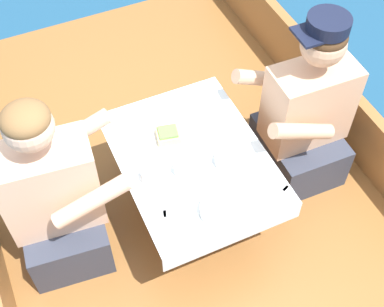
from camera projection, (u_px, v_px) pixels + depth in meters
The scene contains 18 objects.
ground_plane at pixel (198, 252), 2.93m from camera, with size 60.00×60.00×0.00m, color navy.
boat_deck at pixel (199, 238), 2.81m from camera, with size 1.99×3.64×0.32m, color brown.
gunwale_starboard at pixel (366, 138), 2.79m from camera, with size 0.06×3.64×0.35m, color #936033.
cockpit_table at pixel (192, 162), 2.42m from camera, with size 0.63×0.84×0.44m.
person_port at pixel (56, 200), 2.31m from camera, with size 0.55×0.49×0.96m.
person_starboard at pixel (305, 117), 2.60m from camera, with size 0.53×0.45×0.98m.
plate_sandwich at pixel (168, 138), 2.44m from camera, with size 0.19×0.19×0.01m.
plate_bread at pixel (220, 125), 2.49m from camera, with size 0.18×0.18×0.01m.
sandwich at pixel (168, 135), 2.42m from camera, with size 0.12×0.11×0.05m.
bowl_port_near at pixel (218, 209), 2.19m from camera, with size 0.15×0.15×0.04m.
bowl_starboard_near at pixel (229, 159), 2.35m from camera, with size 0.13×0.13×0.04m.
coffee_cup_port at pixel (182, 168), 2.31m from camera, with size 0.09×0.07×0.06m.
coffee_cup_starboard at pixel (150, 175), 2.28m from camera, with size 0.10×0.07×0.06m.
utensil_spoon_center at pixel (261, 180), 2.30m from camera, with size 0.11×0.14×0.01m.
utensil_spoon_port at pixel (205, 108), 2.57m from camera, with size 0.15×0.10×0.01m.
utensil_knife_port at pixel (171, 106), 2.58m from camera, with size 0.07×0.16×0.00m.
utensil_fork_starboard at pixel (166, 224), 2.17m from camera, with size 0.07×0.17×0.00m.
utensil_fork_port at pixel (278, 196), 2.25m from camera, with size 0.17×0.08×0.00m.
Camera 1 is at (-0.61, -1.26, 2.64)m, focal length 50.00 mm.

